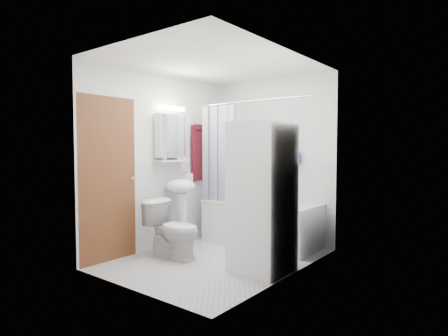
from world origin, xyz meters
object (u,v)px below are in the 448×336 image
Objects in this scene: washer_dryer at (262,197)px; toilet at (173,230)px; sink at (181,197)px; bathtub at (261,221)px.

toilet is (-1.14, -0.26, -0.48)m from washer_dryer.
sink is 1.43× the size of toilet.
sink is at bearing 173.90° from washer_dryer.
washer_dryer reaches higher than sink.
bathtub is 1.24m from washer_dryer.
sink is (-0.81, -0.78, 0.36)m from bathtub.
washer_dryer reaches higher than bathtub.
washer_dryer is at bearing -7.10° from sink.
sink is at bearing -136.13° from bathtub.
sink is 0.63m from toilet.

